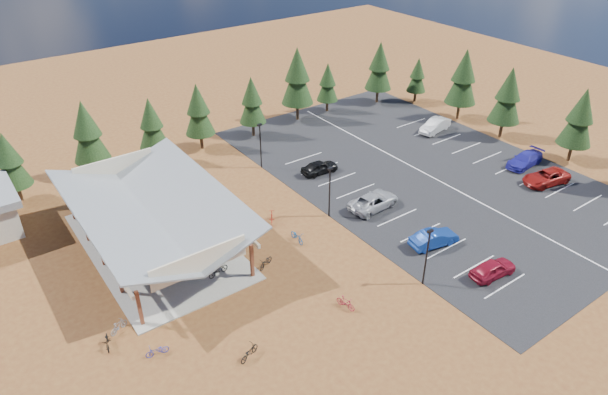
# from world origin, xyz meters

# --- Properties ---
(ground) EXTENTS (140.00, 140.00, 0.00)m
(ground) POSITION_xyz_m (0.00, 0.00, 0.00)
(ground) COLOR brown
(ground) RESTS_ON ground
(asphalt_lot) EXTENTS (27.00, 44.00, 0.04)m
(asphalt_lot) POSITION_xyz_m (18.50, 3.00, 0.02)
(asphalt_lot) COLOR black
(asphalt_lot) RESTS_ON ground
(concrete_pad) EXTENTS (10.60, 18.60, 0.10)m
(concrete_pad) POSITION_xyz_m (-10.00, 7.00, 0.05)
(concrete_pad) COLOR gray
(concrete_pad) RESTS_ON ground
(bike_pavilion) EXTENTS (11.65, 19.40, 4.97)m
(bike_pavilion) POSITION_xyz_m (-10.00, 7.00, 3.82)
(bike_pavilion) COLOR maroon
(bike_pavilion) RESTS_ON concrete_pad
(lamp_post_0) EXTENTS (0.50, 0.25, 5.14)m
(lamp_post_0) POSITION_xyz_m (5.00, -10.00, 2.98)
(lamp_post_0) COLOR black
(lamp_post_0) RESTS_ON ground
(lamp_post_1) EXTENTS (0.50, 0.25, 5.14)m
(lamp_post_1) POSITION_xyz_m (5.00, 2.00, 2.98)
(lamp_post_1) COLOR black
(lamp_post_1) RESTS_ON ground
(lamp_post_2) EXTENTS (0.50, 0.25, 5.14)m
(lamp_post_2) POSITION_xyz_m (5.00, 14.00, 2.98)
(lamp_post_2) COLOR black
(lamp_post_2) RESTS_ON ground
(trash_bin_0) EXTENTS (0.60, 0.60, 0.90)m
(trash_bin_0) POSITION_xyz_m (-4.35, 4.78, 0.45)
(trash_bin_0) COLOR #3D2716
(trash_bin_0) RESTS_ON ground
(trash_bin_1) EXTENTS (0.60, 0.60, 0.90)m
(trash_bin_1) POSITION_xyz_m (-3.86, 3.71, 0.45)
(trash_bin_1) COLOR #3D2716
(trash_bin_1) RESTS_ON ground
(pine_1) EXTENTS (3.13, 3.13, 7.29)m
(pine_1) POSITION_xyz_m (-17.88, 21.98, 4.45)
(pine_1) COLOR #382314
(pine_1) RESTS_ON ground
(pine_2) EXTENTS (3.67, 3.67, 8.55)m
(pine_2) POSITION_xyz_m (-10.31, 22.46, 5.22)
(pine_2) COLOR #382314
(pine_2) RESTS_ON ground
(pine_3) EXTENTS (3.20, 3.20, 7.46)m
(pine_3) POSITION_xyz_m (-3.72, 22.07, 4.55)
(pine_3) COLOR #382314
(pine_3) RESTS_ON ground
(pine_4) EXTENTS (3.38, 3.38, 7.87)m
(pine_4) POSITION_xyz_m (1.89, 22.13, 4.80)
(pine_4) COLOR #382314
(pine_4) RESTS_ON ground
(pine_5) EXTENTS (3.20, 3.20, 7.46)m
(pine_5) POSITION_xyz_m (8.61, 21.62, 4.55)
(pine_5) COLOR #382314
(pine_5) RESTS_ON ground
(pine_6) EXTENTS (4.08, 4.08, 9.51)m
(pine_6) POSITION_xyz_m (15.85, 22.55, 5.81)
(pine_6) COLOR #382314
(pine_6) RESTS_ON ground
(pine_7) EXTENTS (2.83, 2.83, 6.60)m
(pine_7) POSITION_xyz_m (20.73, 22.58, 4.02)
(pine_7) COLOR #382314
(pine_7) RESTS_ON ground
(pine_8) EXTENTS (3.65, 3.65, 8.50)m
(pine_8) POSITION_xyz_m (28.35, 21.03, 5.19)
(pine_8) COLOR #382314
(pine_8) RESTS_ON ground
(pine_10) EXTENTS (3.63, 3.63, 8.46)m
(pine_10) POSITION_xyz_m (33.86, -4.67, 5.17)
(pine_10) COLOR #382314
(pine_10) RESTS_ON ground
(pine_11) EXTENTS (3.75, 3.75, 8.73)m
(pine_11) POSITION_xyz_m (32.79, 3.73, 5.33)
(pine_11) COLOR #382314
(pine_11) RESTS_ON ground
(pine_12) EXTENTS (3.95, 3.95, 9.19)m
(pine_12) POSITION_xyz_m (33.04, 10.61, 5.61)
(pine_12) COLOR #382314
(pine_12) RESTS_ON ground
(pine_13) EXTENTS (2.66, 2.66, 6.19)m
(pine_13) POSITION_xyz_m (33.01, 18.26, 3.77)
(pine_13) COLOR #382314
(pine_13) RESTS_ON ground
(bike_0) EXTENTS (1.86, 0.88, 0.94)m
(bike_0) POSITION_xyz_m (-11.14, 1.65, 0.57)
(bike_0) COLOR black
(bike_0) RESTS_ON concrete_pad
(bike_1) EXTENTS (1.65, 0.68, 0.96)m
(bike_1) POSITION_xyz_m (-11.70, 5.41, 0.58)
(bike_1) COLOR gray
(bike_1) RESTS_ON concrete_pad
(bike_2) EXTENTS (1.85, 0.98, 0.92)m
(bike_2) POSITION_xyz_m (-13.66, 8.74, 0.56)
(bike_2) COLOR #201F93
(bike_2) RESTS_ON concrete_pad
(bike_3) EXTENTS (1.57, 0.63, 0.92)m
(bike_3) POSITION_xyz_m (-11.58, 11.52, 0.56)
(bike_3) COLOR maroon
(bike_3) RESTS_ON concrete_pad
(bike_4) EXTENTS (1.96, 0.96, 0.98)m
(bike_4) POSITION_xyz_m (-7.60, 0.27, 0.59)
(bike_4) COLOR black
(bike_4) RESTS_ON concrete_pad
(bike_5) EXTENTS (1.59, 0.55, 0.94)m
(bike_5) POSITION_xyz_m (-7.87, 5.92, 0.57)
(bike_5) COLOR #969A9E
(bike_5) RESTS_ON concrete_pad
(bike_6) EXTENTS (1.76, 0.68, 0.91)m
(bike_6) POSITION_xyz_m (-8.70, 9.26, 0.56)
(bike_6) COLOR #182A9E
(bike_6) RESTS_ON concrete_pad
(bike_7) EXTENTS (1.70, 0.67, 1.00)m
(bike_7) POSITION_xyz_m (-6.35, 13.38, 0.60)
(bike_7) COLOR maroon
(bike_7) RESTS_ON concrete_pad
(bike_8) EXTENTS (1.03, 1.85, 0.92)m
(bike_8) POSITION_xyz_m (-17.29, -2.01, 0.46)
(bike_8) COLOR black
(bike_8) RESTS_ON ground
(bike_9) EXTENTS (1.59, 1.07, 0.94)m
(bike_9) POSITION_xyz_m (-16.19, -1.07, 0.47)
(bike_9) COLOR gray
(bike_9) RESTS_ON ground
(bike_10) EXTENTS (1.65, 0.79, 0.83)m
(bike_10) POSITION_xyz_m (-14.86, -4.75, 0.42)
(bike_10) COLOR #202899
(bike_10) RESTS_ON ground
(bike_11) EXTENTS (0.84, 1.76, 1.02)m
(bike_11) POSITION_xyz_m (-1.70, -8.57, 0.51)
(bike_11) COLOR maroon
(bike_11) RESTS_ON ground
(bike_12) EXTENTS (1.88, 1.25, 0.94)m
(bike_12) POSITION_xyz_m (-9.96, -8.51, 0.47)
(bike_12) COLOR black
(bike_12) RESTS_ON ground
(bike_14) EXTENTS (0.78, 1.96, 1.01)m
(bike_14) POSITION_xyz_m (0.25, 0.46, 0.50)
(bike_14) COLOR navy
(bike_14) RESTS_ON ground
(bike_15) EXTENTS (1.42, 1.80, 1.09)m
(bike_15) POSITION_xyz_m (0.09, 4.30, 0.54)
(bike_15) COLOR #99130D
(bike_15) RESTS_ON ground
(bike_16) EXTENTS (1.85, 1.32, 0.93)m
(bike_16) POSITION_xyz_m (-3.88, -0.97, 0.46)
(bike_16) COLOR black
(bike_16) RESTS_ON ground
(car_0) EXTENTS (4.23, 2.02, 1.39)m
(car_0) POSITION_xyz_m (10.22, -12.55, 0.74)
(car_0) COLOR maroon
(car_0) RESTS_ON asphalt_lot
(car_1) EXTENTS (4.62, 2.30, 1.45)m
(car_1) POSITION_xyz_m (9.47, -6.96, 0.77)
(car_1) COLOR navy
(car_1) RESTS_ON asphalt_lot
(car_2) EXTENTS (5.52, 2.87, 1.49)m
(car_2) POSITION_xyz_m (9.34, 0.64, 0.78)
(car_2) COLOR #999A9F
(car_2) RESTS_ON asphalt_lot
(car_4) EXTENTS (4.19, 1.89, 1.40)m
(car_4) POSITION_xyz_m (9.37, 9.23, 0.74)
(car_4) COLOR black
(car_4) RESTS_ON asphalt_lot
(car_6) EXTENTS (5.46, 3.25, 1.42)m
(car_6) POSITION_xyz_m (27.01, -6.25, 0.75)
(car_6) COLOR maroon
(car_6) RESTS_ON asphalt_lot
(car_7) EXTENTS (5.15, 2.41, 1.45)m
(car_7) POSITION_xyz_m (28.67, -2.56, 0.77)
(car_7) COLOR #26249F
(car_7) RESTS_ON asphalt_lot
(car_9) EXTENTS (5.00, 2.47, 1.57)m
(car_9) POSITION_xyz_m (27.48, 9.45, 0.83)
(car_9) COLOR #B7B7B7
(car_9) RESTS_ON asphalt_lot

